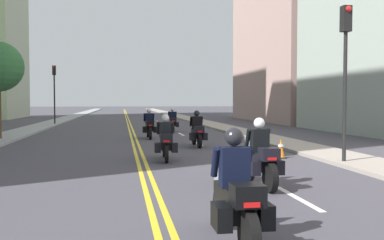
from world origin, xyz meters
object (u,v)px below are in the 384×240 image
motorcycle_2 (165,141)px  traffic_light_near (345,56)px  traffic_cone_0 (281,148)px  motorcycle_5 (173,122)px  traffic_light_far (54,84)px  motorcycle_1 (260,159)px  motorcycle_0 (236,199)px  motorcycle_4 (149,126)px  motorcycle_3 (197,132)px

motorcycle_2 → traffic_light_near: (5.47, -1.88, 2.78)m
motorcycle_2 → traffic_cone_0: (4.07, -0.02, -0.30)m
motorcycle_5 → traffic_light_far: bearing=134.2°
motorcycle_1 → motorcycle_2: motorcycle_1 is taller
motorcycle_0 → motorcycle_4: size_ratio=0.96×
motorcycle_4 → traffic_cone_0: bearing=-66.5°
motorcycle_5 → motorcycle_1: bearing=-88.4°
motorcycle_2 → motorcycle_5: (1.86, 14.09, 0.01)m
motorcycle_1 → traffic_cone_0: (2.35, 4.93, -0.31)m
motorcycle_4 → traffic_light_far: (-7.11, 14.96, 2.81)m
motorcycle_3 → traffic_cone_0: 4.94m
motorcycle_1 → motorcycle_3: 9.32m
motorcycle_3 → traffic_light_far: 21.72m
motorcycle_0 → traffic_light_far: 33.75m
motorcycle_1 → traffic_cone_0: motorcycle_1 is taller
motorcycle_4 → motorcycle_1: bearing=-83.8°
motorcycle_0 → traffic_light_near: traffic_light_near is taller
motorcycle_4 → motorcycle_5: (1.85, 5.09, 0.00)m
traffic_cone_0 → motorcycle_1: bearing=-115.5°
traffic_light_near → motorcycle_4: bearing=116.6°
motorcycle_0 → motorcycle_1: motorcycle_0 is taller
motorcycle_3 → motorcycle_4: size_ratio=0.93×
traffic_cone_0 → traffic_light_near: bearing=-53.2°
traffic_cone_0 → traffic_light_near: size_ratio=0.14×
motorcycle_2 → traffic_cone_0: motorcycle_2 is taller
motorcycle_3 → traffic_cone_0: size_ratio=3.08×
traffic_light_far → motorcycle_2: bearing=-73.5°
traffic_cone_0 → motorcycle_5: bearing=98.9°
motorcycle_3 → motorcycle_4: (-1.83, 4.64, 0.02)m
motorcycle_5 → traffic_cone_0: 14.29m
motorcycle_2 → traffic_light_near: 6.41m
motorcycle_2 → motorcycle_4: bearing=92.8°
motorcycle_1 → traffic_light_far: (-8.82, 28.92, 2.82)m
motorcycle_1 → motorcycle_3: bearing=87.2°
traffic_light_far → motorcycle_3: bearing=-65.5°
motorcycle_2 → traffic_cone_0: size_ratio=3.09×
motorcycle_4 → traffic_light_near: (5.45, -10.89, 2.77)m
motorcycle_5 → traffic_cone_0: (2.21, -14.11, -0.32)m
motorcycle_1 → traffic_light_far: bearing=104.9°
motorcycle_1 → traffic_cone_0: bearing=62.5°
motorcycle_0 → traffic_light_near: bearing=52.6°
motorcycle_1 → motorcycle_3: (0.11, 9.32, -0.01)m
motorcycle_3 → traffic_cone_0: motorcycle_3 is taller
motorcycle_1 → motorcycle_4: (-1.71, 13.96, 0.01)m
motorcycle_2 → traffic_light_far: 25.16m
motorcycle_4 → motorcycle_3: bearing=-69.3°
motorcycle_0 → motorcycle_3: (1.75, 13.26, -0.01)m
traffic_cone_0 → motorcycle_2: bearing=179.7°
motorcycle_0 → motorcycle_2: (-0.09, 8.89, -0.01)m
motorcycle_3 → traffic_light_far: bearing=115.0°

